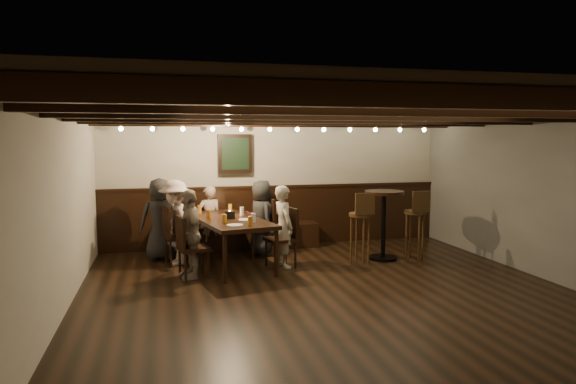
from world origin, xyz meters
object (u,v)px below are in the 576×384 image
object	(u,v)px
chair_left_far	(193,259)
high_top_table	(384,215)
person_left_near	(175,222)
person_left_far	(190,234)
chair_right_far	(282,249)
person_bench_centre	(209,219)
chair_left_near	(178,247)
person_right_near	(261,218)
dining_table	(229,222)
person_right_far	(283,226)
bar_stool_left	(360,237)
person_bench_right	(259,216)
person_bench_left	(160,219)
chair_right_near	(260,238)
bar_stool_right	(415,234)

from	to	relation	value
chair_left_far	high_top_table	xyz separation A→B (m)	(3.19, 0.40, 0.48)
person_left_near	person_left_far	bearing A→B (deg)	-0.00
chair_right_far	person_bench_centre	world-z (taller)	person_bench_centre
chair_left_near	person_right_near	distance (m)	1.52
person_bench_centre	person_left_far	world-z (taller)	person_left_far
dining_table	person_right_far	xyz separation A→B (m)	(0.83, -0.29, -0.05)
dining_table	chair_left_near	distance (m)	0.95
high_top_table	bar_stool_left	bearing A→B (deg)	-157.54
dining_table	person_bench_right	size ratio (longest dim) A/B	1.75
person_bench_centre	person_right_far	world-z (taller)	person_right_far
person_right_far	person_bench_left	bearing A→B (deg)	50.71
chair_right_near	person_right_near	world-z (taller)	person_right_near
chair_left_far	person_bench_left	bearing A→B (deg)	-172.37
dining_table	chair_left_near	size ratio (longest dim) A/B	2.32
chair_left_far	person_right_far	xyz separation A→B (m)	(1.44, 0.30, 0.37)
chair_right_far	person_bench_left	distance (m)	2.15
person_right_far	bar_stool_left	xyz separation A→B (m)	(1.25, -0.11, -0.21)
chair_left_near	person_bench_right	world-z (taller)	person_bench_right
person_bench_centre	bar_stool_right	xyz separation A→B (m)	(3.29, -1.37, -0.16)
person_bench_centre	dining_table	bearing A→B (deg)	90.00
person_bench_right	person_right_near	bearing A→B (deg)	71.57
person_left_far	person_right_far	world-z (taller)	person_left_far
person_left_near	high_top_table	distance (m)	3.44
chair_right_far	chair_right_near	bearing A→B (deg)	-0.07
person_bench_centre	person_left_near	bearing A→B (deg)	38.66
chair_right_near	high_top_table	world-z (taller)	high_top_table
person_bench_centre	bar_stool_right	size ratio (longest dim) A/B	1.02
dining_table	person_right_near	xyz separation A→B (m)	(0.64, 0.59, -0.05)
person_left_far	person_right_near	xyz separation A→B (m)	(1.28, 1.19, 0.01)
chair_right_near	person_bench_left	size ratio (longest dim) A/B	0.72
person_bench_left	person_left_near	xyz separation A→B (m)	(0.24, -0.41, -0.00)
chair_right_near	person_left_near	xyz separation A→B (m)	(-1.44, -0.30, 0.39)
person_right_near	bar_stool_left	bearing A→B (deg)	-136.41
chair_left_near	person_left_far	bearing A→B (deg)	-1.92
person_right_near	person_bench_right	bearing A→B (deg)	-18.43
high_top_table	chair_left_near	bearing A→B (deg)	171.83
person_right_far	dining_table	bearing A→B (deg)	59.04
dining_table	person_left_near	world-z (taller)	person_left_near
chair_right_far	person_right_far	xyz separation A→B (m)	(0.03, 0.01, 0.36)
person_bench_right	person_left_near	distance (m)	1.71
chair_left_far	person_right_near	xyz separation A→B (m)	(1.25, 1.18, 0.38)
chair_left_near	chair_right_near	bearing A→B (deg)	90.00
chair_right_far	bar_stool_right	xyz separation A→B (m)	(2.28, -0.05, 0.15)
person_bench_right	bar_stool_left	size ratio (longest dim) A/B	1.06
chair_right_near	bar_stool_right	bearing A→B (deg)	-122.56
person_bench_left	high_top_table	xyz separation A→B (m)	(3.64, -0.89, 0.07)
high_top_table	bar_stool_right	world-z (taller)	bar_stool_right
chair_right_near	chair_right_far	world-z (taller)	chair_right_near
person_bench_centre	person_bench_right	xyz separation A→B (m)	(0.91, 0.04, 0.03)
chair_left_near	person_bench_centre	distance (m)	0.99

